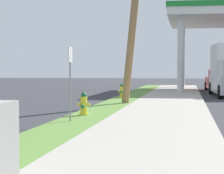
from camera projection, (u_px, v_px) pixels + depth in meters
fire_hydrant_second at (84, 105)px, 15.12m from camera, size 0.42×0.38×0.74m
fire_hydrant_third at (122, 92)px, 24.24m from camera, size 0.42×0.37×0.74m
utility_pole_midground at (135, 2)px, 20.07m from camera, size 1.74×1.45×8.53m
street_sign_post at (70, 68)px, 13.40m from camera, size 0.05×0.36×2.12m
car_red_by_near_pump at (220, 81)px, 35.26m from camera, size 2.14×4.59×1.57m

